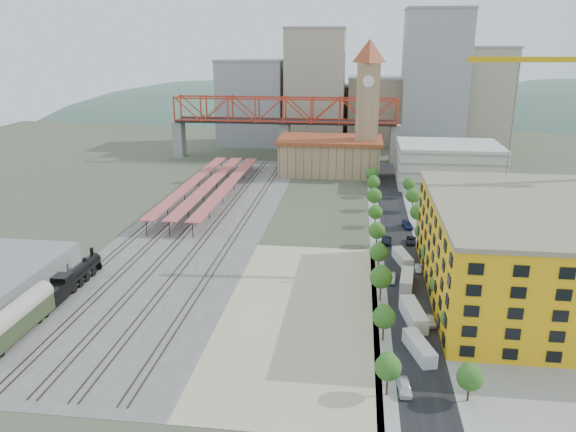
# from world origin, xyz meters

# --- Properties ---
(ground) EXTENTS (400.00, 400.00, 0.00)m
(ground) POSITION_xyz_m (0.00, 0.00, 0.00)
(ground) COLOR #474C38
(ground) RESTS_ON ground
(ballast_strip) EXTENTS (36.00, 165.00, 0.06)m
(ballast_strip) POSITION_xyz_m (-36.00, 17.50, 0.03)
(ballast_strip) COLOR #605E59
(ballast_strip) RESTS_ON ground
(dirt_lot) EXTENTS (28.00, 67.00, 0.06)m
(dirt_lot) POSITION_xyz_m (-4.00, -31.50, 0.03)
(dirt_lot) COLOR tan
(dirt_lot) RESTS_ON ground
(street_asphalt) EXTENTS (12.00, 170.00, 0.06)m
(street_asphalt) POSITION_xyz_m (16.00, 15.00, 0.03)
(street_asphalt) COLOR black
(street_asphalt) RESTS_ON ground
(sidewalk_west) EXTENTS (3.00, 170.00, 0.04)m
(sidewalk_west) POSITION_xyz_m (10.50, 15.00, 0.02)
(sidewalk_west) COLOR gray
(sidewalk_west) RESTS_ON ground
(sidewalk_east) EXTENTS (3.00, 170.00, 0.04)m
(sidewalk_east) POSITION_xyz_m (21.50, 15.00, 0.02)
(sidewalk_east) COLOR gray
(sidewalk_east) RESTS_ON ground
(construction_pad) EXTENTS (50.00, 90.00, 0.06)m
(construction_pad) POSITION_xyz_m (45.00, -20.00, 0.03)
(construction_pad) COLOR gray
(construction_pad) RESTS_ON ground
(rail_tracks) EXTENTS (26.56, 160.00, 0.18)m
(rail_tracks) POSITION_xyz_m (-37.80, 17.50, 0.15)
(rail_tracks) COLOR #382B23
(rail_tracks) RESTS_ON ground
(platform_canopies) EXTENTS (16.00, 80.00, 4.12)m
(platform_canopies) POSITION_xyz_m (-41.00, 45.00, 3.99)
(platform_canopies) COLOR #B25444
(platform_canopies) RESTS_ON ground
(station_hall) EXTENTS (38.00, 24.00, 13.10)m
(station_hall) POSITION_xyz_m (-5.00, 82.00, 6.67)
(station_hall) COLOR tan
(station_hall) RESTS_ON ground
(clock_tower) EXTENTS (12.00, 12.00, 52.00)m
(clock_tower) POSITION_xyz_m (8.00, 79.99, 28.70)
(clock_tower) COLOR tan
(clock_tower) RESTS_ON ground
(parking_garage) EXTENTS (34.00, 26.00, 14.00)m
(parking_garage) POSITION_xyz_m (36.00, 70.00, 7.00)
(parking_garage) COLOR silver
(parking_garage) RESTS_ON ground
(truss_bridge) EXTENTS (94.00, 9.60, 25.60)m
(truss_bridge) POSITION_xyz_m (-25.00, 105.00, 18.86)
(truss_bridge) COLOR gray
(truss_bridge) RESTS_ON ground
(construction_building) EXTENTS (44.60, 50.60, 18.80)m
(construction_building) POSITION_xyz_m (42.00, -20.00, 9.41)
(construction_building) COLOR yellow
(construction_building) RESTS_ON ground
(street_trees) EXTENTS (15.40, 124.40, 8.00)m
(street_trees) POSITION_xyz_m (16.00, 5.00, 0.00)
(street_trees) COLOR #235B1B
(street_trees) RESTS_ON ground
(skyline) EXTENTS (133.00, 46.00, 60.00)m
(skyline) POSITION_xyz_m (7.47, 142.31, 22.81)
(skyline) COLOR #9EA0A3
(skyline) RESTS_ON ground
(distant_hills) EXTENTS (647.00, 264.00, 227.00)m
(distant_hills) POSITION_xyz_m (45.28, 260.00, -79.54)
(distant_hills) COLOR #4C6B59
(distant_hills) RESTS_ON ground
(locomotive) EXTENTS (3.07, 23.69, 5.92)m
(locomotive) POSITION_xyz_m (-50.00, -27.49, 2.21)
(locomotive) COLOR black
(locomotive) RESTS_ON ground
(coach) EXTENTS (3.40, 19.74, 6.20)m
(coach) POSITION_xyz_m (-50.00, -46.92, 3.30)
(coach) COLOR #2B371E
(coach) RESTS_ON ground
(site_trailer_a) EXTENTS (4.83, 9.22, 2.44)m
(site_trailer_a) POSITION_xyz_m (16.00, -43.64, 1.22)
(site_trailer_a) COLOR silver
(site_trailer_a) RESTS_ON ground
(site_trailer_b) EXTENTS (4.41, 10.63, 2.83)m
(site_trailer_b) POSITION_xyz_m (16.00, -32.63, 1.41)
(site_trailer_b) COLOR silver
(site_trailer_b) RESTS_ON ground
(site_trailer_c) EXTENTS (3.50, 9.38, 2.51)m
(site_trailer_c) POSITION_xyz_m (16.00, -17.39, 1.25)
(site_trailer_c) COLOR silver
(site_trailer_c) RESTS_ON ground
(site_trailer_d) EXTENTS (4.28, 9.14, 2.42)m
(site_trailer_d) POSITION_xyz_m (16.00, -5.13, 1.21)
(site_trailer_d) COLOR silver
(site_trailer_d) RESTS_ON ground
(car_0) EXTENTS (2.13, 4.74, 1.58)m
(car_0) POSITION_xyz_m (13.00, -53.99, 0.79)
(car_0) COLOR white
(car_0) RESTS_ON ground
(car_1) EXTENTS (2.10, 4.97, 1.59)m
(car_1) POSITION_xyz_m (13.00, -15.70, 0.80)
(car_1) COLOR #A6A6AB
(car_1) RESTS_ON ground
(car_2) EXTENTS (2.72, 5.34, 1.45)m
(car_2) POSITION_xyz_m (13.00, 7.04, 0.72)
(car_2) COLOR black
(car_2) RESTS_ON ground
(car_3) EXTENTS (2.45, 4.85, 1.35)m
(car_3) POSITION_xyz_m (13.00, 6.94, 0.68)
(car_3) COLOR navy
(car_3) RESTS_ON ground
(car_4) EXTENTS (1.77, 4.12, 1.39)m
(car_4) POSITION_xyz_m (19.00, -33.41, 0.69)
(car_4) COLOR white
(car_4) RESTS_ON ground
(car_5) EXTENTS (1.43, 4.01, 1.32)m
(car_5) POSITION_xyz_m (19.00, -9.44, 0.66)
(car_5) COLOR #ACABB1
(car_5) RESTS_ON ground
(car_6) EXTENTS (2.81, 5.33, 1.43)m
(car_6) POSITION_xyz_m (19.00, 7.91, 0.71)
(car_6) COLOR black
(car_6) RESTS_ON ground
(car_7) EXTENTS (3.08, 5.82, 1.61)m
(car_7) POSITION_xyz_m (19.00, 19.81, 0.80)
(car_7) COLOR #1B244F
(car_7) RESTS_ON ground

